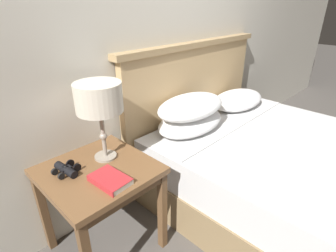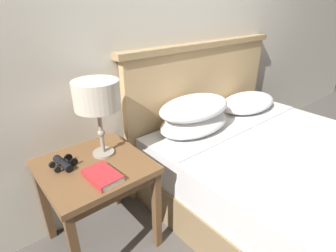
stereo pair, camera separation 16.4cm
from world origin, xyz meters
name	(u,v)px [view 2 (the right image)]	position (x,y,z in m)	size (l,w,h in m)	color
wall_back	(147,26)	(0.00, 0.99, 1.30)	(8.00, 0.06, 2.60)	beige
nightstand	(95,175)	(-0.63, 0.68, 0.53)	(0.58, 0.58, 0.61)	brown
bed	(287,178)	(0.52, 0.06, 0.32)	(1.65, 1.95, 1.16)	olive
table_lamp	(97,97)	(-0.53, 0.74, 0.97)	(0.26, 0.26, 0.46)	gray
book_on_nightstand	(102,176)	(-0.65, 0.52, 0.62)	(0.15, 0.22, 0.03)	silver
binoculars_pair	(63,163)	(-0.77, 0.76, 0.63)	(0.15, 0.16, 0.05)	black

